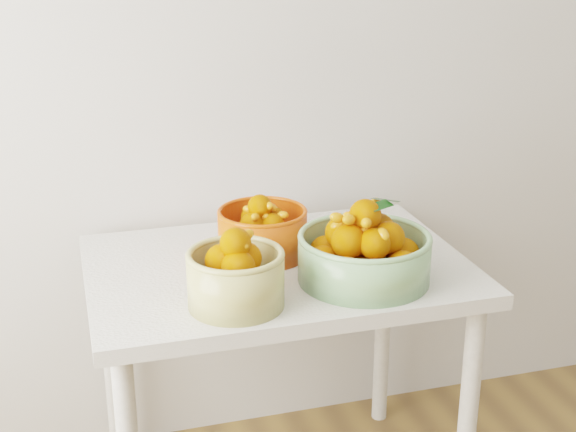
% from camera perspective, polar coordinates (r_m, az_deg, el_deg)
% --- Properties ---
extents(table, '(1.00, 0.70, 0.75)m').
position_cam_1_polar(table, '(2.17, -0.75, -5.68)').
color(table, silver).
rests_on(table, ground).
extents(bowl_cream, '(0.27, 0.27, 0.20)m').
position_cam_1_polar(bowl_cream, '(1.88, -3.77, -4.28)').
color(bowl_cream, tan).
rests_on(bowl_cream, table).
extents(bowl_green, '(0.44, 0.44, 0.22)m').
position_cam_1_polar(bowl_green, '(2.02, 5.41, -2.60)').
color(bowl_green, '#85B57D').
rests_on(bowl_green, table).
extents(bowl_orange, '(0.27, 0.27, 0.17)m').
position_cam_1_polar(bowl_orange, '(2.16, -1.85, -1.11)').
color(bowl_orange, '#E03E0F').
rests_on(bowl_orange, table).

